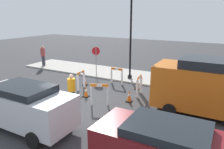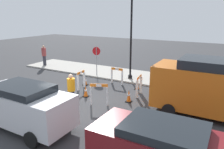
{
  "view_description": "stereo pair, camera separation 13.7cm",
  "coord_description": "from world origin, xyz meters",
  "px_view_note": "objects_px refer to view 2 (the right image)",
  "views": [
    {
      "loc": [
        6.63,
        -8.22,
        4.45
      ],
      "look_at": [
        0.66,
        2.71,
        1.0
      ],
      "focal_mm": 35.0,
      "sensor_mm": 36.0,
      "label": 1
    },
    {
      "loc": [
        6.75,
        -8.16,
        4.45
      ],
      "look_at": [
        0.66,
        2.71,
        1.0
      ],
      "focal_mm": 35.0,
      "sensor_mm": 36.0,
      "label": 2
    }
  ],
  "objects_px": {
    "streetlamp_post": "(131,20)",
    "parked_car_1": "(24,104)",
    "stop_sign": "(96,56)",
    "person_worker": "(71,89)",
    "work_van": "(211,86)",
    "parked_car_2": "(163,148)",
    "person_pedestrian": "(44,55)"
  },
  "relations": [
    {
      "from": "work_van",
      "to": "person_worker",
      "type": "bearing_deg",
      "value": -161.13
    },
    {
      "from": "work_van",
      "to": "stop_sign",
      "type": "bearing_deg",
      "value": 159.49
    },
    {
      "from": "streetlamp_post",
      "to": "work_van",
      "type": "relative_size",
      "value": 1.27
    },
    {
      "from": "person_pedestrian",
      "to": "streetlamp_post",
      "type": "bearing_deg",
      "value": 165.72
    },
    {
      "from": "stop_sign",
      "to": "parked_car_1",
      "type": "height_order",
      "value": "stop_sign"
    },
    {
      "from": "work_van",
      "to": "parked_car_2",
      "type": "bearing_deg",
      "value": -98.18
    },
    {
      "from": "person_worker",
      "to": "parked_car_2",
      "type": "height_order",
      "value": "person_worker"
    },
    {
      "from": "stop_sign",
      "to": "parked_car_2",
      "type": "xyz_separation_m",
      "value": [
        7.3,
        -7.83,
        -0.59
      ]
    },
    {
      "from": "streetlamp_post",
      "to": "parked_car_2",
      "type": "relative_size",
      "value": 1.57
    },
    {
      "from": "person_worker",
      "to": "work_van",
      "type": "relative_size",
      "value": 0.32
    },
    {
      "from": "person_pedestrian",
      "to": "parked_car_2",
      "type": "relative_size",
      "value": 0.44
    },
    {
      "from": "person_worker",
      "to": "work_van",
      "type": "height_order",
      "value": "work_van"
    },
    {
      "from": "stop_sign",
      "to": "work_van",
      "type": "distance_m",
      "value": 8.54
    },
    {
      "from": "parked_car_1",
      "to": "parked_car_2",
      "type": "height_order",
      "value": "parked_car_1"
    },
    {
      "from": "streetlamp_post",
      "to": "stop_sign",
      "type": "distance_m",
      "value": 3.65
    },
    {
      "from": "streetlamp_post",
      "to": "parked_car_1",
      "type": "xyz_separation_m",
      "value": [
        -0.85,
        -8.21,
        -3.08
      ]
    },
    {
      "from": "stop_sign",
      "to": "parked_car_2",
      "type": "height_order",
      "value": "stop_sign"
    },
    {
      "from": "stop_sign",
      "to": "person_pedestrian",
      "type": "xyz_separation_m",
      "value": [
        -5.73,
        0.4,
        -0.46
      ]
    },
    {
      "from": "person_worker",
      "to": "parked_car_2",
      "type": "xyz_separation_m",
      "value": [
        5.48,
        -2.73,
        0.05
      ]
    },
    {
      "from": "parked_car_2",
      "to": "streetlamp_post",
      "type": "bearing_deg",
      "value": 120.08
    },
    {
      "from": "stop_sign",
      "to": "person_worker",
      "type": "xyz_separation_m",
      "value": [
        1.82,
        -5.1,
        -0.64
      ]
    },
    {
      "from": "parked_car_2",
      "to": "stop_sign",
      "type": "bearing_deg",
      "value": 132.98
    },
    {
      "from": "stop_sign",
      "to": "person_worker",
      "type": "height_order",
      "value": "stop_sign"
    },
    {
      "from": "streetlamp_post",
      "to": "parked_car_2",
      "type": "distance_m",
      "value": 10.01
    },
    {
      "from": "person_worker",
      "to": "person_pedestrian",
      "type": "xyz_separation_m",
      "value": [
        -7.55,
        5.5,
        0.19
      ]
    },
    {
      "from": "streetlamp_post",
      "to": "parked_car_1",
      "type": "relative_size",
      "value": 1.51
    },
    {
      "from": "parked_car_1",
      "to": "streetlamp_post",
      "type": "bearing_deg",
      "value": 84.08
    },
    {
      "from": "stop_sign",
      "to": "person_worker",
      "type": "distance_m",
      "value": 5.46
    },
    {
      "from": "stop_sign",
      "to": "parked_car_1",
      "type": "xyz_separation_m",
      "value": [
        1.69,
        -7.83,
        -0.48
      ]
    },
    {
      "from": "stop_sign",
      "to": "parked_car_1",
      "type": "relative_size",
      "value": 0.5
    },
    {
      "from": "streetlamp_post",
      "to": "person_pedestrian",
      "type": "relative_size",
      "value": 3.58
    },
    {
      "from": "person_worker",
      "to": "parked_car_2",
      "type": "distance_m",
      "value": 6.12
    }
  ]
}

